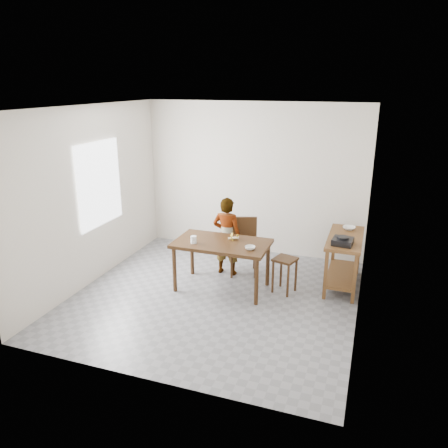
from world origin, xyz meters
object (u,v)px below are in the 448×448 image
(stool, at_px, (284,275))
(dining_chair, at_px, (243,247))
(prep_counter, at_px, (343,261))
(dining_table, at_px, (222,265))
(child, at_px, (227,236))

(stool, bearing_deg, dining_chair, 150.65)
(prep_counter, bearing_deg, stool, -147.82)
(stool, bearing_deg, prep_counter, 32.18)
(dining_table, height_order, prep_counter, prep_counter)
(dining_table, relative_size, dining_chair, 1.54)
(dining_chair, bearing_deg, child, -179.56)
(stool, bearing_deg, child, 161.16)
(dining_table, height_order, child, child)
(dining_table, distance_m, stool, 0.95)
(prep_counter, xyz_separation_m, stool, (-0.80, -0.50, -0.13))
(child, bearing_deg, stool, 162.11)
(prep_counter, distance_m, dining_chair, 1.58)
(prep_counter, relative_size, stool, 2.22)
(child, relative_size, stool, 2.39)
(dining_table, bearing_deg, stool, 12.07)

